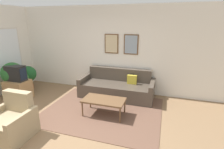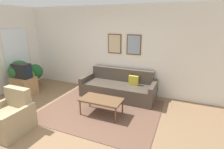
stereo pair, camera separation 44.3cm
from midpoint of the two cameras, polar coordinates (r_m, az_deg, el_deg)
name	(u,v)px [view 1 (the left image)]	position (r m, az deg, el deg)	size (l,w,h in m)	color
ground_plane	(62,133)	(4.02, -19.24, -17.74)	(16.00, 16.00, 0.00)	#846647
area_rug	(103,110)	(4.64, -5.79, -11.68)	(2.93, 2.34, 0.01)	brown
wall_back	(104,49)	(5.68, -4.76, 8.15)	(8.00, 0.09, 2.70)	white
couch	(117,87)	(5.34, -0.69, -4.24)	(2.21, 0.90, 0.82)	#4C4238
coffee_table	(104,101)	(4.28, -5.68, -8.59)	(1.02, 0.54, 0.42)	brown
tv_stand	(18,90)	(5.99, -30.17, -4.31)	(0.65, 0.51, 0.57)	#A87F51
tv	(16,73)	(5.84, -30.88, 0.31)	(0.55, 0.28, 0.44)	black
armchair	(11,123)	(4.21, -32.87, -13.31)	(0.80, 0.76, 0.88)	tan
potted_plant_tall	(13,74)	(6.15, -31.53, 0.12)	(0.64, 0.64, 1.05)	beige
potted_plant_by_window	(28,75)	(6.54, -27.47, -0.12)	(0.52, 0.52, 0.81)	#935638
potted_plant_small	(22,81)	(6.30, -29.14, -1.93)	(0.42, 0.42, 0.70)	#935638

